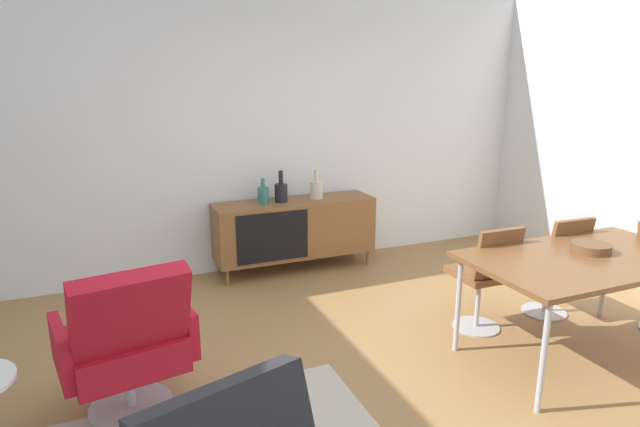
# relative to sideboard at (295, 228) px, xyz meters

# --- Properties ---
(ground_plane) EXTENTS (8.32, 8.32, 0.00)m
(ground_plane) POSITION_rel_sideboard_xyz_m (-0.37, -2.30, -0.44)
(ground_plane) COLOR #9E7242
(wall_back) EXTENTS (6.80, 0.12, 2.80)m
(wall_back) POSITION_rel_sideboard_xyz_m (-0.37, 0.30, 0.96)
(wall_back) COLOR white
(wall_back) RESTS_ON ground_plane
(sideboard) EXTENTS (1.60, 0.45, 0.72)m
(sideboard) POSITION_rel_sideboard_xyz_m (0.00, 0.00, 0.00)
(sideboard) COLOR brown
(sideboard) RESTS_ON ground_plane
(vase_cobalt) EXTENTS (0.13, 0.13, 0.30)m
(vase_cobalt) POSITION_rel_sideboard_xyz_m (0.24, 0.00, 0.38)
(vase_cobalt) COLOR beige
(vase_cobalt) RESTS_ON sideboard
(vase_sculptural_dark) EXTENTS (0.11, 0.11, 0.24)m
(vase_sculptural_dark) POSITION_rel_sideboard_xyz_m (-0.32, 0.00, 0.37)
(vase_sculptural_dark) COLOR #337266
(vase_sculptural_dark) RESTS_ON sideboard
(vase_ceramic_small) EXTENTS (0.13, 0.13, 0.31)m
(vase_ceramic_small) POSITION_rel_sideboard_xyz_m (-0.13, 0.00, 0.38)
(vase_ceramic_small) COLOR black
(vase_ceramic_small) RESTS_ON sideboard
(dining_table) EXTENTS (1.60, 0.90, 0.74)m
(dining_table) POSITION_rel_sideboard_xyz_m (1.22, -2.38, 0.26)
(dining_table) COLOR brown
(dining_table) RESTS_ON ground_plane
(wooden_bowl_on_table) EXTENTS (0.26, 0.26, 0.06)m
(wooden_bowl_on_table) POSITION_rel_sideboard_xyz_m (1.32, -2.32, 0.33)
(wooden_bowl_on_table) COLOR brown
(wooden_bowl_on_table) RESTS_ON dining_table
(dining_chair_back_right) EXTENTS (0.41, 0.44, 0.86)m
(dining_chair_back_right) POSITION_rel_sideboard_xyz_m (1.57, -1.82, 0.03)
(dining_chair_back_right) COLOR brown
(dining_chair_back_right) RESTS_ON ground_plane
(dining_chair_back_left) EXTENTS (0.41, 0.43, 0.86)m
(dining_chair_back_left) POSITION_rel_sideboard_xyz_m (0.87, -1.82, 0.03)
(dining_chair_back_left) COLOR brown
(dining_chair_back_left) RESTS_ON ground_plane
(lounge_chair_red) EXTENTS (0.80, 0.75, 0.95)m
(lounge_chair_red) POSITION_rel_sideboard_xyz_m (-1.68, -1.87, 0.03)
(lounge_chair_red) COLOR red
(lounge_chair_red) RESTS_ON ground_plane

